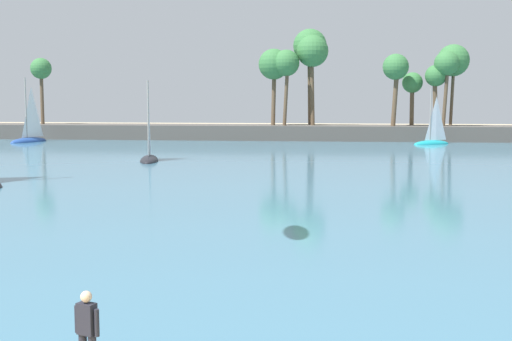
{
  "coord_description": "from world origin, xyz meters",
  "views": [
    {
      "loc": [
        3.88,
        -1.8,
        5.14
      ],
      "look_at": [
        2.06,
        15.07,
        3.28
      ],
      "focal_mm": 47.09,
      "sensor_mm": 36.0,
      "label": 1
    }
  ],
  "objects_px": {
    "person_at_waterline": "(87,332)",
    "sailboat_far_left": "(432,139)",
    "sailboat_near_shore": "(29,136)",
    "sailboat_mid_bay": "(149,153)"
  },
  "relations": [
    {
      "from": "sailboat_mid_bay",
      "to": "sailboat_far_left",
      "type": "distance_m",
      "value": 33.57
    },
    {
      "from": "sailboat_near_shore",
      "to": "sailboat_far_left",
      "type": "xyz_separation_m",
      "value": [
        44.91,
        1.16,
        -0.12
      ]
    },
    {
      "from": "sailboat_near_shore",
      "to": "sailboat_far_left",
      "type": "relative_size",
      "value": 1.21
    },
    {
      "from": "sailboat_mid_bay",
      "to": "sailboat_far_left",
      "type": "height_order",
      "value": "sailboat_mid_bay"
    },
    {
      "from": "person_at_waterline",
      "to": "sailboat_mid_bay",
      "type": "xyz_separation_m",
      "value": [
        -9.85,
        40.59,
        -0.22
      ]
    },
    {
      "from": "person_at_waterline",
      "to": "sailboat_mid_bay",
      "type": "height_order",
      "value": "sailboat_mid_bay"
    },
    {
      "from": "person_at_waterline",
      "to": "sailboat_mid_bay",
      "type": "relative_size",
      "value": 0.24
    },
    {
      "from": "person_at_waterline",
      "to": "sailboat_far_left",
      "type": "xyz_separation_m",
      "value": [
        15.49,
        62.61,
        -0.25
      ]
    },
    {
      "from": "person_at_waterline",
      "to": "sailboat_mid_bay",
      "type": "bearing_deg",
      "value": 103.65
    },
    {
      "from": "person_at_waterline",
      "to": "sailboat_far_left",
      "type": "distance_m",
      "value": 64.49
    }
  ]
}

